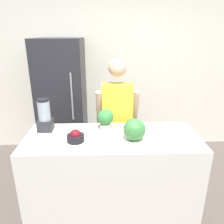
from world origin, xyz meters
name	(u,v)px	position (x,y,z in m)	size (l,w,h in m)	color
wall_back	(109,74)	(0.00, 2.03, 1.30)	(8.00, 0.06, 2.60)	silver
counter_island	(112,176)	(0.00, 0.35, 0.48)	(1.76, 0.70, 0.96)	beige
refrigerator	(63,102)	(-0.72, 1.61, 0.94)	(0.67, 0.76, 1.88)	#232328
person	(117,122)	(0.08, 0.95, 0.86)	(0.52, 0.27, 1.66)	#4C608C
cutting_board	(136,140)	(0.23, 0.26, 0.97)	(0.33, 0.23, 0.01)	white
watermelon	(134,130)	(0.21, 0.25, 1.08)	(0.21, 0.21, 0.21)	#3D7F3D
bowl_cherries	(76,137)	(-0.35, 0.26, 1.01)	(0.17, 0.17, 0.12)	black
bowl_cream	(101,139)	(-0.11, 0.21, 1.00)	(0.17, 0.17, 0.11)	beige
blender	(45,116)	(-0.70, 0.53, 1.12)	(0.15, 0.15, 0.35)	#28282D
potted_plant	(105,119)	(-0.07, 0.53, 1.08)	(0.17, 0.17, 0.22)	beige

